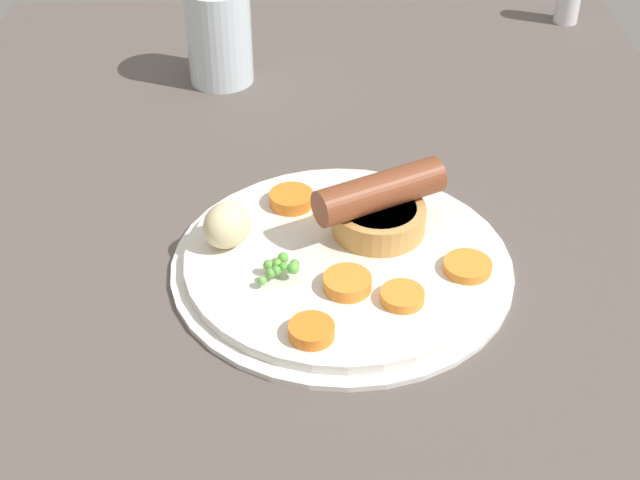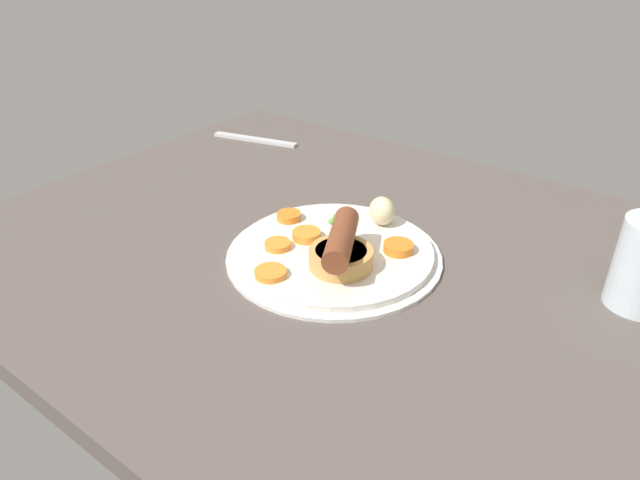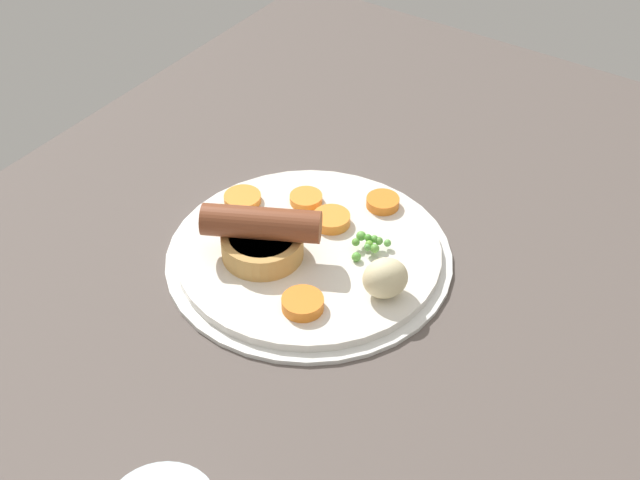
{
  "view_description": "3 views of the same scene",
  "coord_description": "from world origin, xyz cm",
  "px_view_note": "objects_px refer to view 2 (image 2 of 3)",
  "views": [
    {
      "loc": [
        -60.81,
        -0.04,
        50.07
      ],
      "look_at": [
        -2.64,
        -0.8,
        5.98
      ],
      "focal_mm": 50.0,
      "sensor_mm": 36.0,
      "label": 1
    },
    {
      "loc": [
        34.96,
        -55.58,
        42.99
      ],
      "look_at": [
        -3.65,
        -4.12,
        5.87
      ],
      "focal_mm": 32.0,
      "sensor_mm": 36.0,
      "label": 2
    },
    {
      "loc": [
        52.22,
        35.63,
        62.34
      ],
      "look_at": [
        -1.48,
        -0.59,
        7.11
      ],
      "focal_mm": 50.0,
      "sensor_mm": 36.0,
      "label": 3
    }
  ],
  "objects_px": {
    "carrot_slice_2": "(289,216)",
    "carrot_slice_5": "(270,273)",
    "carrot_slice_3": "(306,235)",
    "fork": "(255,140)",
    "sausage_pudding": "(341,250)",
    "carrot_slice_0": "(278,245)",
    "carrot_slice_1": "(398,247)",
    "dinner_plate": "(334,253)",
    "pea_pile": "(338,221)",
    "potato_chunk_0": "(382,211)"
  },
  "relations": [
    {
      "from": "dinner_plate",
      "to": "pea_pile",
      "type": "xyz_separation_m",
      "value": [
        -0.03,
        0.05,
        0.02
      ]
    },
    {
      "from": "dinner_plate",
      "to": "potato_chunk_0",
      "type": "height_order",
      "value": "potato_chunk_0"
    },
    {
      "from": "carrot_slice_0",
      "to": "carrot_slice_5",
      "type": "bearing_deg",
      "value": -56.93
    },
    {
      "from": "dinner_plate",
      "to": "fork",
      "type": "relative_size",
      "value": 1.59
    },
    {
      "from": "carrot_slice_3",
      "to": "carrot_slice_1",
      "type": "bearing_deg",
      "value": 21.32
    },
    {
      "from": "potato_chunk_0",
      "to": "fork",
      "type": "relative_size",
      "value": 0.24
    },
    {
      "from": "dinner_plate",
      "to": "fork",
      "type": "height_order",
      "value": "dinner_plate"
    },
    {
      "from": "dinner_plate",
      "to": "carrot_slice_3",
      "type": "distance_m",
      "value": 0.05
    },
    {
      "from": "carrot_slice_1",
      "to": "carrot_slice_3",
      "type": "xyz_separation_m",
      "value": [
        -0.12,
        -0.05,
        -0.0
      ]
    },
    {
      "from": "pea_pile",
      "to": "carrot_slice_1",
      "type": "relative_size",
      "value": 1.03
    },
    {
      "from": "carrot_slice_0",
      "to": "carrot_slice_2",
      "type": "height_order",
      "value": "carrot_slice_2"
    },
    {
      "from": "sausage_pudding",
      "to": "carrot_slice_0",
      "type": "height_order",
      "value": "sausage_pudding"
    },
    {
      "from": "carrot_slice_1",
      "to": "carrot_slice_3",
      "type": "height_order",
      "value": "same"
    },
    {
      "from": "dinner_plate",
      "to": "potato_chunk_0",
      "type": "bearing_deg",
      "value": 81.41
    },
    {
      "from": "carrot_slice_1",
      "to": "carrot_slice_5",
      "type": "bearing_deg",
      "value": -123.59
    },
    {
      "from": "potato_chunk_0",
      "to": "carrot_slice_1",
      "type": "relative_size",
      "value": 1.09
    },
    {
      "from": "sausage_pudding",
      "to": "pea_pile",
      "type": "distance_m",
      "value": 0.1
    },
    {
      "from": "sausage_pudding",
      "to": "carrot_slice_2",
      "type": "distance_m",
      "value": 0.15
    },
    {
      "from": "dinner_plate",
      "to": "carrot_slice_1",
      "type": "distance_m",
      "value": 0.09
    },
    {
      "from": "carrot_slice_1",
      "to": "carrot_slice_5",
      "type": "relative_size",
      "value": 1.0
    },
    {
      "from": "sausage_pudding",
      "to": "carrot_slice_2",
      "type": "bearing_deg",
      "value": -140.92
    },
    {
      "from": "sausage_pudding",
      "to": "carrot_slice_3",
      "type": "relative_size",
      "value": 3.01
    },
    {
      "from": "fork",
      "to": "carrot_slice_1",
      "type": "bearing_deg",
      "value": -40.13
    },
    {
      "from": "carrot_slice_1",
      "to": "sausage_pudding",
      "type": "bearing_deg",
      "value": -117.51
    },
    {
      "from": "sausage_pudding",
      "to": "carrot_slice_1",
      "type": "xyz_separation_m",
      "value": [
        0.04,
        0.08,
        -0.02
      ]
    },
    {
      "from": "pea_pile",
      "to": "carrot_slice_3",
      "type": "distance_m",
      "value": 0.06
    },
    {
      "from": "carrot_slice_0",
      "to": "sausage_pudding",
      "type": "bearing_deg",
      "value": 7.74
    },
    {
      "from": "carrot_slice_0",
      "to": "carrot_slice_5",
      "type": "relative_size",
      "value": 0.88
    },
    {
      "from": "carrot_slice_1",
      "to": "fork",
      "type": "height_order",
      "value": "carrot_slice_1"
    },
    {
      "from": "carrot_slice_2",
      "to": "carrot_slice_5",
      "type": "bearing_deg",
      "value": -59.05
    },
    {
      "from": "carrot_slice_0",
      "to": "fork",
      "type": "bearing_deg",
      "value": 136.47
    },
    {
      "from": "pea_pile",
      "to": "dinner_plate",
      "type": "bearing_deg",
      "value": -60.28
    },
    {
      "from": "carrot_slice_3",
      "to": "fork",
      "type": "bearing_deg",
      "value": 141.9
    },
    {
      "from": "dinner_plate",
      "to": "carrot_slice_0",
      "type": "relative_size",
      "value": 8.27
    },
    {
      "from": "carrot_slice_2",
      "to": "carrot_slice_5",
      "type": "height_order",
      "value": "carrot_slice_2"
    },
    {
      "from": "carrot_slice_5",
      "to": "fork",
      "type": "relative_size",
      "value": 0.22
    },
    {
      "from": "dinner_plate",
      "to": "fork",
      "type": "xyz_separation_m",
      "value": [
        -0.39,
        0.27,
        -0.0
      ]
    },
    {
      "from": "carrot_slice_3",
      "to": "fork",
      "type": "distance_m",
      "value": 0.43
    },
    {
      "from": "sausage_pudding",
      "to": "fork",
      "type": "bearing_deg",
      "value": -152.77
    },
    {
      "from": "carrot_slice_0",
      "to": "carrot_slice_3",
      "type": "xyz_separation_m",
      "value": [
        0.02,
        0.04,
        0.0
      ]
    },
    {
      "from": "carrot_slice_3",
      "to": "fork",
      "type": "relative_size",
      "value": 0.21
    },
    {
      "from": "pea_pile",
      "to": "carrot_slice_0",
      "type": "relative_size",
      "value": 1.17
    },
    {
      "from": "sausage_pudding",
      "to": "potato_chunk_0",
      "type": "xyz_separation_m",
      "value": [
        -0.02,
        0.13,
        -0.0
      ]
    },
    {
      "from": "carrot_slice_3",
      "to": "carrot_slice_5",
      "type": "bearing_deg",
      "value": -77.79
    },
    {
      "from": "carrot_slice_2",
      "to": "carrot_slice_3",
      "type": "height_order",
      "value": "same"
    },
    {
      "from": "carrot_slice_5",
      "to": "carrot_slice_0",
      "type": "bearing_deg",
      "value": 123.07
    },
    {
      "from": "carrot_slice_0",
      "to": "carrot_slice_1",
      "type": "distance_m",
      "value": 0.16
    },
    {
      "from": "carrot_slice_1",
      "to": "carrot_slice_5",
      "type": "height_order",
      "value": "carrot_slice_1"
    },
    {
      "from": "dinner_plate",
      "to": "sausage_pudding",
      "type": "bearing_deg",
      "value": -43.8
    },
    {
      "from": "pea_pile",
      "to": "carrot_slice_0",
      "type": "bearing_deg",
      "value": -107.97
    }
  ]
}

